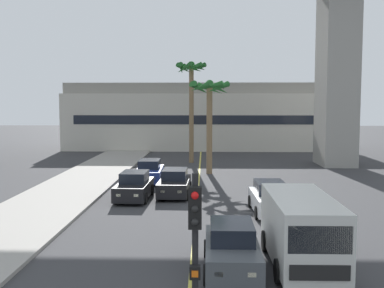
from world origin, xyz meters
The scene contains 11 objects.
lane_stripe_center centered at (0.00, 24.00, 0.00)m, with size 0.14×56.00×0.01m, color #DBCC4C.
pier_building_backdrop centered at (0.00, 54.44, 3.77)m, with size 31.53×8.04×7.67m.
car_queue_front centered at (-1.34, 25.82, 0.72)m, with size 1.93×4.15×1.56m.
car_queue_second centered at (3.67, 21.60, 0.72)m, with size 1.92×4.14×1.56m.
car_queue_third centered at (1.31, 13.52, 0.72)m, with size 1.86×4.11×1.56m.
car_queue_fourth centered at (-3.37, 30.35, 0.72)m, with size 1.90×4.14×1.56m.
car_queue_fifth centered at (-3.57, 24.74, 0.72)m, with size 1.93×4.15×1.56m.
delivery_van centered at (3.64, 13.99, 1.29)m, with size 2.17×5.26×2.36m.
traffic_light_median_near centered at (0.25, 6.89, 2.71)m, with size 0.24×0.37×4.20m.
palm_tree_near_median centered at (0.77, 34.43, 5.68)m, with size 3.18×3.20×7.19m.
palm_tree_mid_median centered at (-0.79, 41.13, 7.15)m, with size 2.89×2.88×9.17m.
Camera 1 is at (0.42, -1.44, 5.48)m, focal length 43.95 mm.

